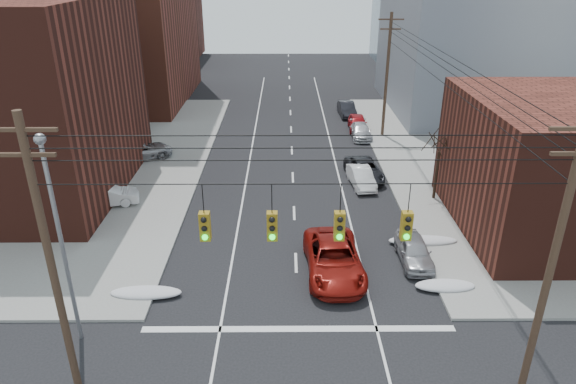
{
  "coord_description": "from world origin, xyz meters",
  "views": [
    {
      "loc": [
        -0.57,
        -11.81,
        15.05
      ],
      "look_at": [
        -0.42,
        14.71,
        3.0
      ],
      "focal_mm": 32.0,
      "sensor_mm": 36.0,
      "label": 1
    }
  ],
  "objects_px": {
    "lot_car_c": "(74,159)",
    "lot_car_d": "(38,158)",
    "parked_car_e": "(358,123)",
    "parked_car_f": "(347,109)",
    "lot_car_b": "(143,150)",
    "parked_car_b": "(361,177)",
    "parked_car_d": "(361,131)",
    "parked_car_c": "(364,170)",
    "parked_car_a": "(414,251)",
    "lot_car_a": "(106,196)",
    "red_pickup": "(334,259)"
  },
  "relations": [
    {
      "from": "red_pickup",
      "to": "parked_car_b",
      "type": "distance_m",
      "value": 11.81
    },
    {
      "from": "parked_car_b",
      "to": "lot_car_d",
      "type": "distance_m",
      "value": 25.0
    },
    {
      "from": "parked_car_a",
      "to": "lot_car_a",
      "type": "xyz_separation_m",
      "value": [
        -18.81,
        6.83,
        0.15
      ]
    },
    {
      "from": "lot_car_c",
      "to": "parked_car_b",
      "type": "bearing_deg",
      "value": -78.32
    },
    {
      "from": "parked_car_f",
      "to": "lot_car_b",
      "type": "relative_size",
      "value": 0.89
    },
    {
      "from": "red_pickup",
      "to": "lot_car_c",
      "type": "xyz_separation_m",
      "value": [
        -18.94,
        14.59,
        0.03
      ]
    },
    {
      "from": "lot_car_c",
      "to": "lot_car_d",
      "type": "height_order",
      "value": "lot_car_d"
    },
    {
      "from": "lot_car_a",
      "to": "lot_car_b",
      "type": "relative_size",
      "value": 0.86
    },
    {
      "from": "lot_car_d",
      "to": "parked_car_d",
      "type": "bearing_deg",
      "value": -70.84
    },
    {
      "from": "parked_car_e",
      "to": "lot_car_c",
      "type": "bearing_deg",
      "value": -153.88
    },
    {
      "from": "parked_car_a",
      "to": "lot_car_a",
      "type": "bearing_deg",
      "value": 159.66
    },
    {
      "from": "parked_car_e",
      "to": "lot_car_a",
      "type": "bearing_deg",
      "value": -135.55
    },
    {
      "from": "parked_car_e",
      "to": "parked_car_f",
      "type": "relative_size",
      "value": 0.98
    },
    {
      "from": "parked_car_b",
      "to": "parked_car_d",
      "type": "bearing_deg",
      "value": 76.2
    },
    {
      "from": "parked_car_c",
      "to": "parked_car_e",
      "type": "height_order",
      "value": "parked_car_e"
    },
    {
      "from": "lot_car_a",
      "to": "lot_car_b",
      "type": "xyz_separation_m",
      "value": [
        0.17,
        8.88,
        -0.01
      ]
    },
    {
      "from": "lot_car_b",
      "to": "parked_car_c",
      "type": "bearing_deg",
      "value": -126.38
    },
    {
      "from": "parked_car_b",
      "to": "lot_car_b",
      "type": "bearing_deg",
      "value": 156.32
    },
    {
      "from": "lot_car_c",
      "to": "lot_car_d",
      "type": "relative_size",
      "value": 1.11
    },
    {
      "from": "parked_car_f",
      "to": "lot_car_a",
      "type": "distance_m",
      "value": 28.57
    },
    {
      "from": "parked_car_c",
      "to": "parked_car_f",
      "type": "distance_m",
      "value": 17.04
    },
    {
      "from": "lot_car_b",
      "to": "lot_car_d",
      "type": "bearing_deg",
      "value": 81.54
    },
    {
      "from": "parked_car_a",
      "to": "lot_car_a",
      "type": "distance_m",
      "value": 20.01
    },
    {
      "from": "red_pickup",
      "to": "lot_car_c",
      "type": "height_order",
      "value": "red_pickup"
    },
    {
      "from": "parked_car_a",
      "to": "parked_car_e",
      "type": "bearing_deg",
      "value": 89.62
    },
    {
      "from": "parked_car_e",
      "to": "lot_car_c",
      "type": "relative_size",
      "value": 0.84
    },
    {
      "from": "parked_car_a",
      "to": "parked_car_d",
      "type": "height_order",
      "value": "parked_car_a"
    },
    {
      "from": "lot_car_c",
      "to": "lot_car_b",
      "type": "bearing_deg",
      "value": -45.17
    },
    {
      "from": "parked_car_c",
      "to": "parked_car_e",
      "type": "bearing_deg",
      "value": 78.46
    },
    {
      "from": "parked_car_b",
      "to": "parked_car_f",
      "type": "distance_m",
      "value": 18.45
    },
    {
      "from": "red_pickup",
      "to": "parked_car_d",
      "type": "bearing_deg",
      "value": 76.44
    },
    {
      "from": "parked_car_c",
      "to": "lot_car_d",
      "type": "relative_size",
      "value": 1.09
    },
    {
      "from": "parked_car_f",
      "to": "lot_car_c",
      "type": "distance_m",
      "value": 27.52
    },
    {
      "from": "parked_car_e",
      "to": "parked_car_a",
      "type": "bearing_deg",
      "value": -87.42
    },
    {
      "from": "parked_car_e",
      "to": "parked_car_c",
      "type": "bearing_deg",
      "value": -92.44
    },
    {
      "from": "red_pickup",
      "to": "lot_car_d",
      "type": "relative_size",
      "value": 1.35
    },
    {
      "from": "parked_car_a",
      "to": "lot_car_d",
      "type": "distance_m",
      "value": 29.57
    },
    {
      "from": "parked_car_b",
      "to": "parked_car_e",
      "type": "xyz_separation_m",
      "value": [
        1.46,
        13.36,
        0.05
      ]
    },
    {
      "from": "red_pickup",
      "to": "parked_car_e",
      "type": "height_order",
      "value": "red_pickup"
    },
    {
      "from": "red_pickup",
      "to": "parked_car_c",
      "type": "height_order",
      "value": "red_pickup"
    },
    {
      "from": "lot_car_d",
      "to": "lot_car_b",
      "type": "bearing_deg",
      "value": -72.13
    },
    {
      "from": "parked_car_a",
      "to": "lot_car_c",
      "type": "height_order",
      "value": "lot_car_c"
    },
    {
      "from": "lot_car_c",
      "to": "parked_car_c",
      "type": "bearing_deg",
      "value": -74.64
    },
    {
      "from": "red_pickup",
      "to": "lot_car_b",
      "type": "height_order",
      "value": "red_pickup"
    },
    {
      "from": "parked_car_b",
      "to": "parked_car_d",
      "type": "distance_m",
      "value": 11.16
    },
    {
      "from": "parked_car_c",
      "to": "parked_car_d",
      "type": "height_order",
      "value": "parked_car_c"
    },
    {
      "from": "parked_car_b",
      "to": "lot_car_b",
      "type": "xyz_separation_m",
      "value": [
        -17.18,
        5.38,
        0.16
      ]
    },
    {
      "from": "parked_car_e",
      "to": "red_pickup",
      "type": "bearing_deg",
      "value": -97.61
    },
    {
      "from": "parked_car_f",
      "to": "lot_car_a",
      "type": "bearing_deg",
      "value": -133.07
    },
    {
      "from": "parked_car_a",
      "to": "parked_car_b",
      "type": "distance_m",
      "value": 10.43
    }
  ]
}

